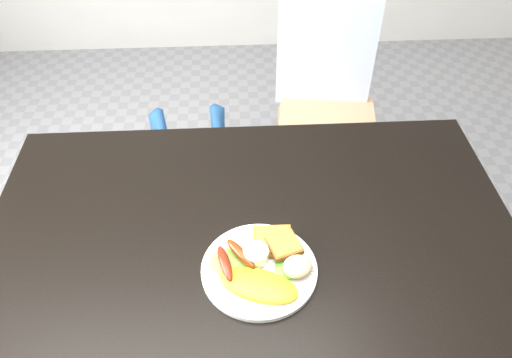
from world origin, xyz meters
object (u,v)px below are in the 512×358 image
Objects in this scene: dining_table at (253,243)px; plate at (259,270)px; person at (200,119)px; dining_chair at (327,127)px.

plate is at bearing -84.54° from dining_table.
dining_table is at bearing 95.95° from person.
plate is at bearing -101.45° from dining_chair.
person is (-0.45, -0.32, 0.29)m from dining_chair.
dining_chair is at bearing 70.23° from plate.
dining_table is 0.88m from dining_chair.
person reaches higher than plate.
plate is (0.01, -0.09, 0.03)m from dining_table.
dining_chair is 0.62m from person.
dining_chair is at bearing 67.50° from dining_table.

